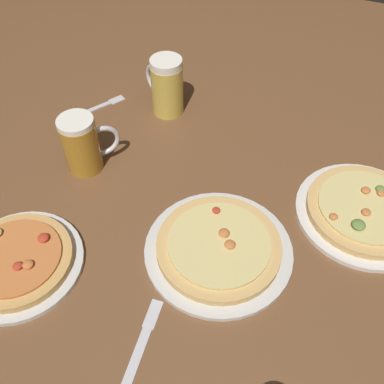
{
  "coord_description": "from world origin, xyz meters",
  "views": [
    {
      "loc": [
        0.24,
        -0.62,
        0.78
      ],
      "look_at": [
        0.0,
        0.0,
        0.02
      ],
      "focal_mm": 40.39,
      "sensor_mm": 36.0,
      "label": 1
    }
  ],
  "objects": [
    {
      "name": "beer_mug_dark",
      "position": [
        -0.29,
        -0.0,
        0.07
      ],
      "size": [
        0.12,
        0.12,
        0.15
      ],
      "color": "#B27A23",
      "rests_on": "ground_plane"
    },
    {
      "name": "pizza_plate_side",
      "position": [
        -0.27,
        -0.31,
        0.02
      ],
      "size": [
        0.27,
        0.27,
        0.05
      ],
      "color": "silver",
      "rests_on": "ground_plane"
    },
    {
      "name": "pizza_plate_near",
      "position": [
        0.11,
        -0.12,
        0.02
      ],
      "size": [
        0.32,
        0.32,
        0.05
      ],
      "color": "silver",
      "rests_on": "ground_plane"
    },
    {
      "name": "knife_right",
      "position": [
        0.04,
        -0.39,
        0.0
      ],
      "size": [
        0.04,
        0.24,
        0.01
      ],
      "color": "silver",
      "rests_on": "ground_plane"
    },
    {
      "name": "ground_plane",
      "position": [
        0.0,
        0.0,
        -0.01
      ],
      "size": [
        2.4,
        2.4,
        0.03
      ],
      "primitive_type": "cube",
      "color": "brown"
    },
    {
      "name": "fork_left",
      "position": [
        -0.38,
        0.21,
        0.0
      ],
      "size": [
        0.12,
        0.18,
        0.01
      ],
      "color": "silver",
      "rests_on": "ground_plane"
    },
    {
      "name": "pizza_plate_far",
      "position": [
        0.39,
        0.09,
        0.02
      ],
      "size": [
        0.31,
        0.31,
        0.05
      ],
      "color": "silver",
      "rests_on": "ground_plane"
    },
    {
      "name": "beer_mug_amber",
      "position": [
        -0.19,
        0.29,
        0.08
      ],
      "size": [
        0.13,
        0.1,
        0.17
      ],
      "color": "gold",
      "rests_on": "ground_plane"
    }
  ]
}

